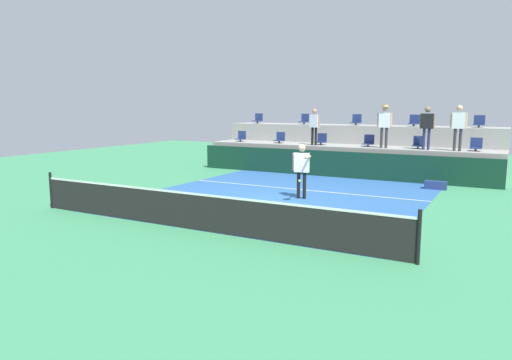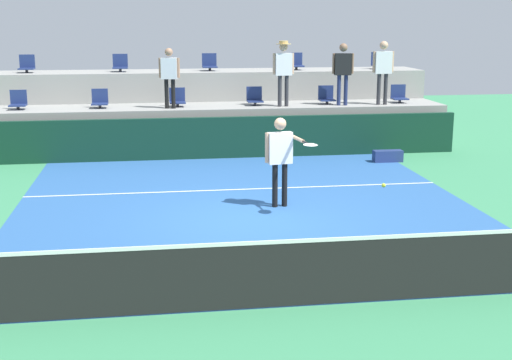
# 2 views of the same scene
# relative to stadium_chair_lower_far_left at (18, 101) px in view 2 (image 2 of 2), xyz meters

# --- Properties ---
(ground_plane) EXTENTS (40.00, 40.00, 0.00)m
(ground_plane) POSITION_rel_stadium_chair_lower_far_left_xyz_m (5.34, -7.23, -1.46)
(ground_plane) COLOR #388456
(court_inner_paint) EXTENTS (9.00, 10.00, 0.01)m
(court_inner_paint) POSITION_rel_stadium_chair_lower_far_left_xyz_m (5.34, -6.23, -1.46)
(court_inner_paint) COLOR #285693
(court_inner_paint) RESTS_ON ground_plane
(court_service_line) EXTENTS (9.00, 0.06, 0.00)m
(court_service_line) POSITION_rel_stadium_chair_lower_far_left_xyz_m (5.34, -4.83, -1.46)
(court_service_line) COLOR white
(court_service_line) RESTS_ON ground_plane
(tennis_net) EXTENTS (10.48, 0.08, 1.07)m
(tennis_net) POSITION_rel_stadium_chair_lower_far_left_xyz_m (5.34, -11.23, -0.97)
(tennis_net) COLOR black
(tennis_net) RESTS_ON ground_plane
(sponsor_backboard) EXTENTS (13.00, 0.16, 1.10)m
(sponsor_backboard) POSITION_rel_stadium_chair_lower_far_left_xyz_m (5.34, -1.23, -0.91)
(sponsor_backboard) COLOR #0F3323
(sponsor_backboard) RESTS_ON ground_plane
(seating_tier_lower) EXTENTS (13.00, 1.80, 1.25)m
(seating_tier_lower) POSITION_rel_stadium_chair_lower_far_left_xyz_m (5.34, 0.07, -0.84)
(seating_tier_lower) COLOR gray
(seating_tier_lower) RESTS_ON ground_plane
(seating_tier_upper) EXTENTS (13.00, 1.80, 2.10)m
(seating_tier_upper) POSITION_rel_stadium_chair_lower_far_left_xyz_m (5.34, 1.87, -0.41)
(seating_tier_upper) COLOR gray
(seating_tier_upper) RESTS_ON ground_plane
(stadium_chair_lower_far_left) EXTENTS (0.44, 0.40, 0.52)m
(stadium_chair_lower_far_left) POSITION_rel_stadium_chair_lower_far_left_xyz_m (0.00, 0.00, 0.00)
(stadium_chair_lower_far_left) COLOR #2D2D33
(stadium_chair_lower_far_left) RESTS_ON seating_tier_lower
(stadium_chair_lower_left) EXTENTS (0.44, 0.40, 0.52)m
(stadium_chair_lower_left) POSITION_rel_stadium_chair_lower_far_left_xyz_m (2.16, 0.00, 0.00)
(stadium_chair_lower_left) COLOR #2D2D33
(stadium_chair_lower_left) RESTS_ON seating_tier_lower
(stadium_chair_lower_mid_left) EXTENTS (0.44, 0.40, 0.52)m
(stadium_chair_lower_mid_left) POSITION_rel_stadium_chair_lower_far_left_xyz_m (4.27, 0.00, 0.00)
(stadium_chair_lower_mid_left) COLOR #2D2D33
(stadium_chair_lower_mid_left) RESTS_ON seating_tier_lower
(stadium_chair_lower_mid_right) EXTENTS (0.44, 0.40, 0.52)m
(stadium_chair_lower_mid_right) POSITION_rel_stadium_chair_lower_far_left_xyz_m (6.45, 0.00, 0.00)
(stadium_chair_lower_mid_right) COLOR #2D2D33
(stadium_chair_lower_mid_right) RESTS_ON seating_tier_lower
(stadium_chair_lower_right) EXTENTS (0.44, 0.40, 0.52)m
(stadium_chair_lower_right) POSITION_rel_stadium_chair_lower_far_left_xyz_m (8.53, 0.00, 0.00)
(stadium_chair_lower_right) COLOR #2D2D33
(stadium_chair_lower_right) RESTS_ON seating_tier_lower
(stadium_chair_lower_far_right) EXTENTS (0.44, 0.40, 0.52)m
(stadium_chair_lower_far_right) POSITION_rel_stadium_chair_lower_far_left_xyz_m (10.70, 0.00, 0.00)
(stadium_chair_lower_far_right) COLOR #2D2D33
(stadium_chair_lower_far_right) RESTS_ON seating_tier_lower
(stadium_chair_upper_far_left) EXTENTS (0.44, 0.40, 0.52)m
(stadium_chair_upper_far_left) POSITION_rel_stadium_chair_lower_far_left_xyz_m (-0.01, 1.80, 0.85)
(stadium_chair_upper_far_left) COLOR #2D2D33
(stadium_chair_upper_far_left) RESTS_ON seating_tier_upper
(stadium_chair_upper_left) EXTENTS (0.44, 0.40, 0.52)m
(stadium_chair_upper_left) POSITION_rel_stadium_chair_lower_far_left_xyz_m (2.67, 1.80, 0.85)
(stadium_chair_upper_left) COLOR #2D2D33
(stadium_chair_upper_left) RESTS_ON seating_tier_upper
(stadium_chair_upper_center) EXTENTS (0.44, 0.40, 0.52)m
(stadium_chair_upper_center) POSITION_rel_stadium_chair_lower_far_left_xyz_m (5.33, 1.80, 0.85)
(stadium_chair_upper_center) COLOR #2D2D33
(stadium_chair_upper_center) RESTS_ON seating_tier_upper
(stadium_chair_upper_right) EXTENTS (0.44, 0.40, 0.52)m
(stadium_chair_upper_right) POSITION_rel_stadium_chair_lower_far_left_xyz_m (7.99, 1.80, 0.85)
(stadium_chair_upper_right) COLOR #2D2D33
(stadium_chair_upper_right) RESTS_ON seating_tier_upper
(stadium_chair_upper_far_right) EXTENTS (0.44, 0.40, 0.52)m
(stadium_chair_upper_far_right) POSITION_rel_stadium_chair_lower_far_left_xyz_m (10.64, 1.80, 0.85)
(stadium_chair_upper_far_right) COLOR #2D2D33
(stadium_chair_upper_far_right) RESTS_ON seating_tier_upper
(tennis_player) EXTENTS (0.86, 1.20, 1.78)m
(tennis_player) POSITION_rel_stadium_chair_lower_far_left_xyz_m (6.04, -6.37, -0.37)
(tennis_player) COLOR black
(tennis_player) RESTS_ON ground_plane
(spectator_leaning_on_rail) EXTENTS (0.57, 0.26, 1.62)m
(spectator_leaning_on_rail) POSITION_rel_stadium_chair_lower_far_left_xyz_m (4.06, -0.38, 0.76)
(spectator_leaning_on_rail) COLOR black
(spectator_leaning_on_rail) RESTS_ON seating_tier_lower
(spectator_with_hat) EXTENTS (0.61, 0.45, 1.80)m
(spectator_with_hat) POSITION_rel_stadium_chair_lower_far_left_xyz_m (7.19, -0.38, 0.90)
(spectator_with_hat) COLOR #2D2D33
(spectator_with_hat) RESTS_ON seating_tier_lower
(spectator_in_grey) EXTENTS (0.60, 0.26, 1.72)m
(spectator_in_grey) POSITION_rel_stadium_chair_lower_far_left_xyz_m (8.89, -0.38, 0.83)
(spectator_in_grey) COLOR navy
(spectator_in_grey) RESTS_ON seating_tier_lower
(spectator_in_white) EXTENTS (0.61, 0.24, 1.78)m
(spectator_in_white) POSITION_rel_stadium_chair_lower_far_left_xyz_m (10.05, -0.38, 0.87)
(spectator_in_white) COLOR #2D2D33
(spectator_in_white) RESTS_ON seating_tier_lower
(tennis_ball) EXTENTS (0.07, 0.07, 0.07)m
(tennis_ball) POSITION_rel_stadium_chair_lower_far_left_xyz_m (7.19, -9.17, -0.40)
(tennis_ball) COLOR #CCE033
(equipment_bag) EXTENTS (0.76, 0.28, 0.30)m
(equipment_bag) POSITION_rel_stadium_chair_lower_far_left_xyz_m (9.61, -2.37, -1.31)
(equipment_bag) COLOR navy
(equipment_bag) RESTS_ON ground_plane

